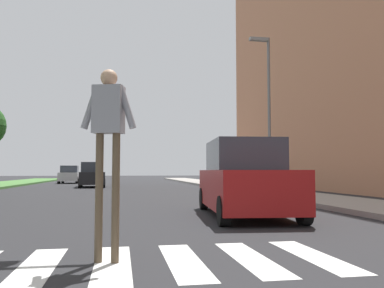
{
  "coord_description": "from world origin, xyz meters",
  "views": [
    {
      "loc": [
        0.99,
        3.69,
        1.17
      ],
      "look_at": [
        3.89,
        19.95,
        2.28
      ],
      "focal_mm": 37.31,
      "sensor_mm": 36.0,
      "label": 1
    }
  ],
  "objects_px": {
    "suv_crossing": "(245,180)",
    "sedan_midblock": "(92,176)",
    "sedan_distant": "(70,175)",
    "street_lamp_right": "(267,100)",
    "pedestrian_performer": "(108,132)"
  },
  "relations": [
    {
      "from": "sedan_midblock",
      "to": "sedan_distant",
      "type": "distance_m",
      "value": 9.81
    },
    {
      "from": "pedestrian_performer",
      "to": "sedan_midblock",
      "type": "xyz_separation_m",
      "value": [
        -1.87,
        24.17,
        -0.85
      ]
    },
    {
      "from": "street_lamp_right",
      "to": "pedestrian_performer",
      "type": "bearing_deg",
      "value": -118.86
    },
    {
      "from": "suv_crossing",
      "to": "sedan_midblock",
      "type": "height_order",
      "value": "suv_crossing"
    },
    {
      "from": "street_lamp_right",
      "to": "pedestrian_performer",
      "type": "distance_m",
      "value": 14.99
    },
    {
      "from": "street_lamp_right",
      "to": "pedestrian_performer",
      "type": "relative_size",
      "value": 3.01
    },
    {
      "from": "street_lamp_right",
      "to": "sedan_distant",
      "type": "xyz_separation_m",
      "value": [
        -11.65,
        20.73,
        -3.83
      ]
    },
    {
      "from": "street_lamp_right",
      "to": "pedestrian_performer",
      "type": "height_order",
      "value": "street_lamp_right"
    },
    {
      "from": "street_lamp_right",
      "to": "sedan_midblock",
      "type": "bearing_deg",
      "value": 128.42
    },
    {
      "from": "suv_crossing",
      "to": "sedan_distant",
      "type": "distance_m",
      "value": 29.89
    },
    {
      "from": "suv_crossing",
      "to": "sedan_midblock",
      "type": "bearing_deg",
      "value": 105.07
    },
    {
      "from": "suv_crossing",
      "to": "sedan_midblock",
      "type": "relative_size",
      "value": 1.08
    },
    {
      "from": "suv_crossing",
      "to": "pedestrian_performer",
      "type": "bearing_deg",
      "value": -125.03
    },
    {
      "from": "street_lamp_right",
      "to": "sedan_midblock",
      "type": "relative_size",
      "value": 1.7
    },
    {
      "from": "suv_crossing",
      "to": "sedan_distant",
      "type": "bearing_deg",
      "value": 105.34
    }
  ]
}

